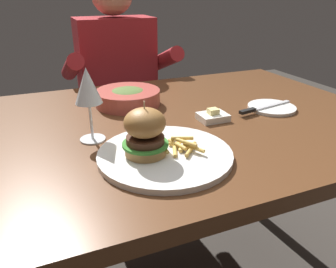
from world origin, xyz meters
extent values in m
cube|color=#56331C|center=(0.00, 0.00, 0.72)|extent=(1.43, 0.90, 0.04)
cylinder|color=#56331C|center=(0.66, 0.39, 0.35)|extent=(0.06, 0.06, 0.70)
cylinder|color=white|center=(-0.06, -0.22, 0.75)|extent=(0.32, 0.32, 0.01)
cylinder|color=#B78447|center=(-0.11, -0.21, 0.77)|extent=(0.09, 0.09, 0.02)
cylinder|color=#38842D|center=(-0.11, -0.21, 0.78)|extent=(0.11, 0.11, 0.01)
cylinder|color=#4C2D1E|center=(-0.11, -0.21, 0.79)|extent=(0.09, 0.09, 0.02)
ellipsoid|color=#9C6A35|center=(-0.11, -0.21, 0.83)|extent=(0.09, 0.09, 0.07)
cylinder|color=#CCB78C|center=(-0.11, -0.21, 0.86)|extent=(0.00, 0.00, 0.05)
cylinder|color=#E0B251|center=(-0.04, -0.22, 0.76)|extent=(0.03, 0.06, 0.01)
cylinder|color=gold|center=(-0.02, -0.21, 0.76)|extent=(0.04, 0.05, 0.01)
cylinder|color=#EABC5B|center=(-0.02, -0.20, 0.76)|extent=(0.03, 0.07, 0.01)
cylinder|color=#E0B251|center=(0.00, -0.24, 0.76)|extent=(0.03, 0.06, 0.01)
cylinder|color=#EABC5B|center=(-0.03, -0.21, 0.76)|extent=(0.03, 0.06, 0.01)
cylinder|color=gold|center=(-0.01, -0.24, 0.76)|extent=(0.05, 0.06, 0.01)
cylinder|color=#E0B251|center=(-0.01, -0.20, 0.77)|extent=(0.05, 0.03, 0.01)
cylinder|color=#EABC5B|center=(-0.02, -0.22, 0.77)|extent=(0.04, 0.07, 0.01)
cylinder|color=#EABC5B|center=(-0.07, -0.22, 0.77)|extent=(0.01, 0.05, 0.01)
cylinder|color=silver|center=(-0.20, -0.05, 0.74)|extent=(0.07, 0.07, 0.00)
cylinder|color=silver|center=(-0.20, -0.05, 0.79)|extent=(0.01, 0.01, 0.10)
cone|color=silver|center=(-0.20, -0.05, 0.89)|extent=(0.07, 0.07, 0.09)
cylinder|color=white|center=(0.39, -0.04, 0.74)|extent=(0.15, 0.15, 0.01)
cube|color=silver|center=(0.39, -0.04, 0.75)|extent=(0.16, 0.04, 0.00)
cube|color=black|center=(0.28, -0.06, 0.76)|extent=(0.06, 0.03, 0.01)
cube|color=white|center=(0.16, -0.05, 0.75)|extent=(0.09, 0.07, 0.02)
cube|color=#F4E58C|center=(0.16, -0.05, 0.77)|extent=(0.03, 0.03, 0.02)
cylinder|color=#B24C42|center=(-0.04, 0.18, 0.77)|extent=(0.22, 0.22, 0.05)
ellipsoid|color=#4C662D|center=(-0.04, 0.18, 0.78)|extent=(0.12, 0.12, 0.02)
cube|color=#282833|center=(0.07, 0.73, 0.23)|extent=(0.30, 0.22, 0.46)
cube|color=maroon|center=(0.07, 0.73, 0.72)|extent=(0.36, 0.20, 0.52)
cylinder|color=maroon|center=(-0.15, 0.65, 0.78)|extent=(0.07, 0.34, 0.18)
cylinder|color=maroon|center=(0.29, 0.65, 0.78)|extent=(0.07, 0.34, 0.18)
camera|label=1|loc=(-0.32, -0.84, 1.10)|focal=35.00mm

